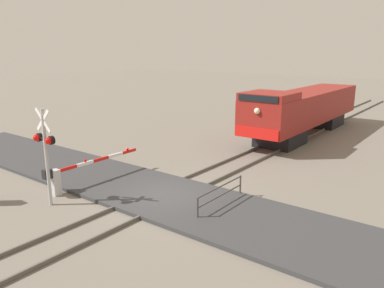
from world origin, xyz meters
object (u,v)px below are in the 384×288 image
(crossing_gate, at_px, (68,174))
(locomotive, at_px, (304,109))
(guard_railing, at_px, (221,193))
(crossing_signal, at_px, (45,146))

(crossing_gate, bearing_deg, locomotive, 77.50)
(crossing_gate, distance_m, guard_railing, 6.97)
(locomotive, distance_m, guard_railing, 15.40)
(locomotive, bearing_deg, crossing_gate, -102.50)
(guard_railing, bearing_deg, crossing_gate, -158.28)
(locomotive, xyz_separation_m, crossing_signal, (-3.14, -19.15, 0.54))
(crossing_gate, bearing_deg, crossing_signal, -61.22)
(crossing_signal, xyz_separation_m, guard_railing, (5.68, 4.01, -1.86))
(locomotive, distance_m, crossing_signal, 19.41)
(crossing_gate, xyz_separation_m, guard_railing, (6.47, 2.58, -0.15))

